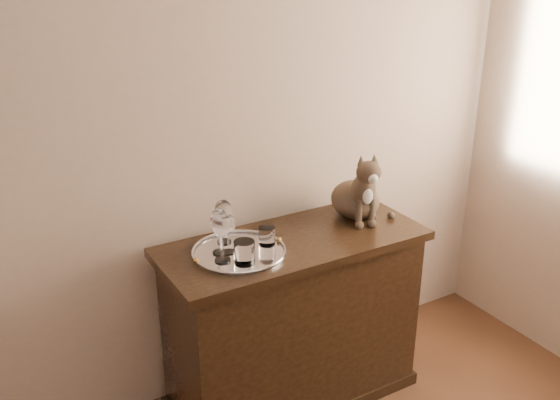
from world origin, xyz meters
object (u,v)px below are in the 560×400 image
at_px(sideboard, 293,322).
at_px(wine_glass_c, 222,237).
at_px(tray, 239,253).
at_px(wine_glass_d, 228,233).
at_px(tumbler_b, 244,252).
at_px(wine_glass_b, 224,221).
at_px(cat, 356,183).
at_px(tumbler_c, 267,236).
at_px(wine_glass_a, 219,231).

distance_m(sideboard, wine_glass_c, 0.65).
bearing_deg(tray, sideboard, -0.22).
relative_size(wine_glass_d, tumbler_b, 1.79).
bearing_deg(wine_glass_b, sideboard, -22.52).
relative_size(sideboard, wine_glass_c, 5.65).
height_order(tray, cat, cat).
bearing_deg(tumbler_c, wine_glass_a, 171.47).
bearing_deg(wine_glass_c, tumbler_c, 9.38).
bearing_deg(tumbler_b, wine_glass_b, 86.83).
bearing_deg(wine_glass_d, wine_glass_a, 159.92).
bearing_deg(tumbler_c, cat, 7.78).
height_order(wine_glass_c, wine_glass_d, wine_glass_c).
relative_size(sideboard, wine_glass_d, 6.91).
distance_m(wine_glass_a, wine_glass_d, 0.04).
height_order(wine_glass_c, tumbler_c, wine_glass_c).
height_order(tumbler_c, cat, cat).
height_order(wine_glass_a, wine_glass_d, wine_glass_a).
bearing_deg(tray, tumbler_c, 0.34).
xyz_separation_m(wine_glass_d, tumbler_b, (0.01, -0.12, -0.04)).
bearing_deg(sideboard, tumbler_b, -161.46).
xyz_separation_m(sideboard, cat, (0.38, 0.07, 0.60)).
bearing_deg(tray, tumbler_b, -104.61).
relative_size(wine_glass_c, tumbler_b, 2.19).
xyz_separation_m(tray, wine_glass_b, (-0.01, 0.12, 0.10)).
height_order(wine_glass_a, tumbler_b, wine_glass_a).
relative_size(wine_glass_a, tumbler_c, 2.48).
bearing_deg(wine_glass_d, tumbler_c, -6.18).
distance_m(tray, wine_glass_a, 0.13).
distance_m(sideboard, tumbler_c, 0.49).
distance_m(tray, wine_glass_c, 0.15).
relative_size(sideboard, tray, 3.00).
distance_m(wine_glass_d, tumbler_c, 0.18).
relative_size(tray, wine_glass_c, 1.88).
bearing_deg(tray, wine_glass_c, -158.50).
relative_size(wine_glass_c, wine_glass_d, 1.22).
distance_m(wine_glass_b, wine_glass_d, 0.10).
height_order(tray, wine_glass_a, wine_glass_a).
height_order(wine_glass_a, cat, cat).
bearing_deg(wine_glass_d, wine_glass_c, -134.12).
bearing_deg(tumbler_c, sideboard, -0.77).
relative_size(sideboard, tumbler_b, 12.37).
bearing_deg(tumbler_b, wine_glass_a, 109.39).
bearing_deg(wine_glass_d, wine_glass_b, 75.59).
bearing_deg(tumbler_b, sideboard, 18.54).
height_order(wine_glass_d, cat, cat).
distance_m(sideboard, wine_glass_d, 0.60).
height_order(wine_glass_a, wine_glass_b, wine_glass_a).
height_order(wine_glass_b, tumbler_b, wine_glass_b).
distance_m(wine_glass_a, wine_glass_b, 0.10).
bearing_deg(cat, wine_glass_b, -170.67).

